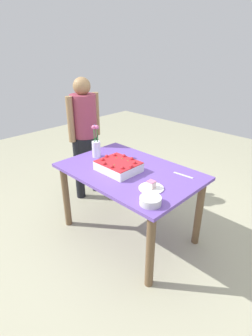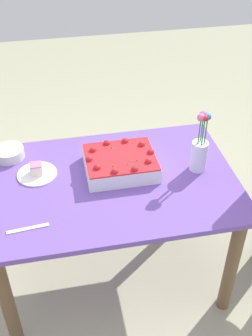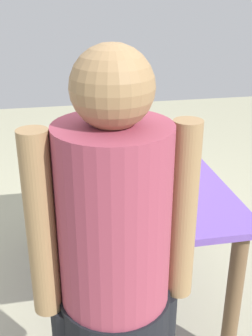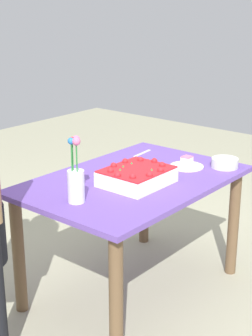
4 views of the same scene
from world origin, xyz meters
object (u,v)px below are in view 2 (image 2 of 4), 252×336
sheet_cake (120,163)px  serving_plate_with_slice (37,172)px  flower_vase (200,150)px  fruit_bowl (9,153)px  cake_knife (28,229)px

sheet_cake → serving_plate_with_slice: sheet_cake is taller
sheet_cake → flower_vase: flower_vase is taller
flower_vase → fruit_bowl: (-0.99, 0.30, -0.09)m
serving_plate_with_slice → cake_knife: 0.39m
sheet_cake → serving_plate_with_slice: (-0.44, 0.05, -0.03)m
flower_vase → fruit_bowl: bearing=163.1°
serving_plate_with_slice → cake_knife: size_ratio=1.09×
serving_plate_with_slice → sheet_cake: bearing=-6.1°
fruit_bowl → serving_plate_with_slice: bearing=-52.0°
cake_knife → fruit_bowl: fruit_bowl is taller
sheet_cake → flower_vase: size_ratio=1.07×
serving_plate_with_slice → cake_knife: bearing=-97.9°
cake_knife → fruit_bowl: size_ratio=1.17×
cake_knife → fruit_bowl: bearing=-86.6°
sheet_cake → cake_knife: bearing=-145.2°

